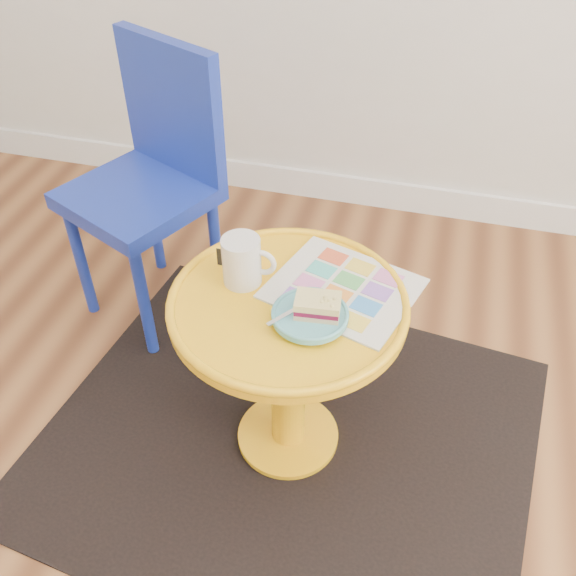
% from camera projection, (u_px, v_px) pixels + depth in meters
% --- Properties ---
extents(room_walls, '(4.00, 4.00, 4.00)m').
position_uv_depth(room_walls, '(69.00, 321.00, 2.06)').
color(room_walls, silver).
rests_on(room_walls, ground).
extents(rug, '(1.43, 1.25, 0.01)m').
position_uv_depth(rug, '(288.00, 437.00, 1.79)').
color(rug, black).
rests_on(rug, ground).
extents(side_table, '(0.55, 0.55, 0.52)m').
position_uv_depth(side_table, '(288.00, 346.00, 1.55)').
color(side_table, yellow).
rests_on(side_table, ground).
extents(chair, '(0.51, 0.51, 0.86)m').
position_uv_depth(chair, '(153.00, 171.00, 1.91)').
color(chair, '#1A30A9').
rests_on(chair, ground).
extents(newspaper, '(0.38, 0.35, 0.01)m').
position_uv_depth(newspaper, '(343.00, 288.00, 1.48)').
color(newspaper, silver).
rests_on(newspaper, side_table).
extents(mug, '(0.13, 0.09, 0.12)m').
position_uv_depth(mug, '(243.00, 260.00, 1.46)').
color(mug, silver).
rests_on(mug, side_table).
extents(plate, '(0.17, 0.17, 0.02)m').
position_uv_depth(plate, '(310.00, 316.00, 1.39)').
color(plate, '#56AAB6').
rests_on(plate, newspaper).
extents(cake_slice, '(0.10, 0.07, 0.04)m').
position_uv_depth(cake_slice, '(318.00, 306.00, 1.37)').
color(cake_slice, '#D3BC8C').
rests_on(cake_slice, plate).
extents(fork, '(0.10, 0.13, 0.00)m').
position_uv_depth(fork, '(296.00, 309.00, 1.39)').
color(fork, silver).
rests_on(fork, plate).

